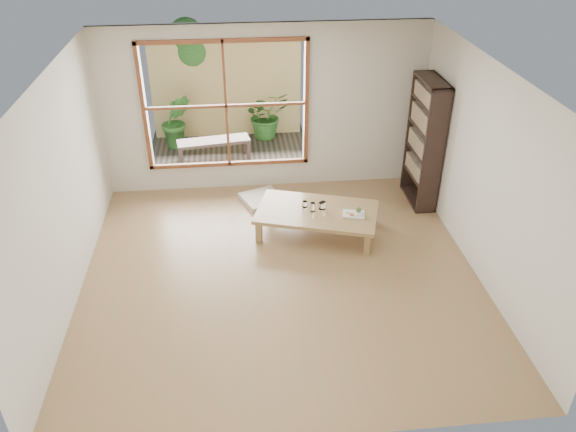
{
  "coord_description": "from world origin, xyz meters",
  "views": [
    {
      "loc": [
        -0.5,
        -5.76,
        4.4
      ],
      "look_at": [
        0.15,
        0.51,
        0.55
      ],
      "focal_mm": 35.0,
      "sensor_mm": 36.0,
      "label": 1
    }
  ],
  "objects_px": {
    "low_table": "(317,213)",
    "garden_bench": "(214,143)",
    "bookshelf": "(425,143)",
    "food_tray": "(354,213)"
  },
  "relations": [
    {
      "from": "bookshelf",
      "to": "garden_bench",
      "type": "relative_size",
      "value": 1.49
    },
    {
      "from": "bookshelf",
      "to": "food_tray",
      "type": "relative_size",
      "value": 5.7
    },
    {
      "from": "low_table",
      "to": "bookshelf",
      "type": "xyz_separation_m",
      "value": [
        1.73,
        0.79,
        0.65
      ]
    },
    {
      "from": "bookshelf",
      "to": "food_tray",
      "type": "distance_m",
      "value": 1.65
    },
    {
      "from": "low_table",
      "to": "garden_bench",
      "type": "relative_size",
      "value": 1.44
    },
    {
      "from": "low_table",
      "to": "bookshelf",
      "type": "distance_m",
      "value": 2.0
    },
    {
      "from": "low_table",
      "to": "garden_bench",
      "type": "xyz_separation_m",
      "value": [
        -1.47,
        2.48,
        0.04
      ]
    },
    {
      "from": "food_tray",
      "to": "low_table",
      "type": "bearing_deg",
      "value": 175.06
    },
    {
      "from": "bookshelf",
      "to": "food_tray",
      "type": "height_order",
      "value": "bookshelf"
    },
    {
      "from": "low_table",
      "to": "garden_bench",
      "type": "height_order",
      "value": "garden_bench"
    }
  ]
}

